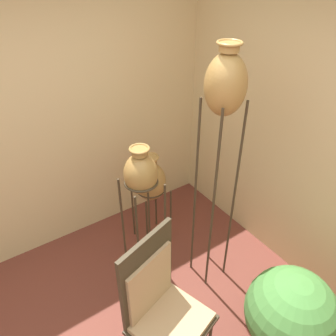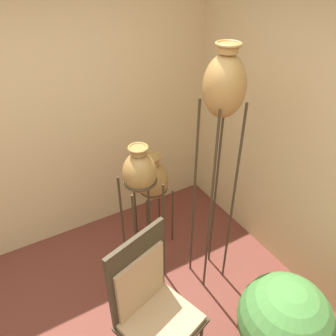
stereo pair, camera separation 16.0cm
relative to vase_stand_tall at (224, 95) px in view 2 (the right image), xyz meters
The scene contains 6 objects.
wall_back 1.77m from the vase_stand_tall, 131.24° to the left, with size 7.69×0.06×2.70m.
vase_stand_tall is the anchor object (origin of this frame).
vase_stand_medium 0.92m from the vase_stand_tall, 147.02° to the left, with size 0.29×0.29×1.41m.
vase_stand_short 1.30m from the vase_stand_tall, 106.91° to the left, with size 0.31×0.31×1.04m.
chair 1.49m from the vase_stand_tall, 152.26° to the right, with size 0.61×0.58×1.21m.
potted_plant 1.67m from the vase_stand_tall, 90.53° to the right, with size 0.67×0.67×0.79m.
Camera 2 is at (-0.27, -1.04, 2.65)m, focal length 35.00 mm.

